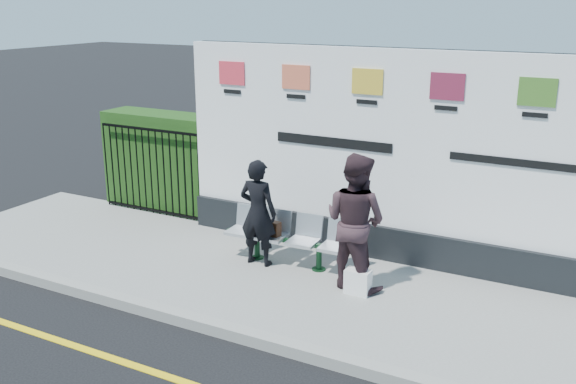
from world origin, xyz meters
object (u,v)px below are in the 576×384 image
(bench, at_px, (287,251))
(woman_right, at_px, (355,221))
(woman_left, at_px, (258,213))
(billboard, at_px, (442,178))

(bench, relative_size, woman_right, 1.04)
(woman_left, relative_size, woman_right, 0.85)
(billboard, xyz_separation_m, woman_left, (-2.28, -1.07, -0.53))
(woman_left, xyz_separation_m, woman_right, (1.48, -0.06, 0.13))
(woman_right, bearing_deg, bench, 1.29)
(billboard, distance_m, bench, 2.38)
(billboard, height_order, woman_right, billboard)
(billboard, relative_size, woman_right, 4.46)
(billboard, distance_m, woman_left, 2.58)
(bench, bearing_deg, billboard, 22.85)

